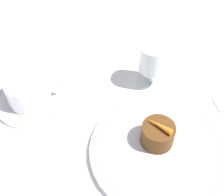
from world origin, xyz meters
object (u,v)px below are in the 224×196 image
wine_glass (153,61)px  dinner_plate (158,151)px  coffee_cup (28,89)px  dessert_cake (158,134)px

wine_glass → dinner_plate: bearing=-100.2°
dinner_plate → coffee_cup: 0.30m
coffee_cup → wine_glass: bearing=2.4°
coffee_cup → wine_glass: (0.27, 0.01, 0.03)m
dinner_plate → coffee_cup: coffee_cup is taller
dessert_cake → coffee_cup: bearing=147.2°
dinner_plate → dessert_cake: 0.03m
dinner_plate → coffee_cup: size_ratio=2.21×
dinner_plate → coffee_cup: (-0.24, 0.18, 0.03)m
dinner_plate → dessert_cake: size_ratio=4.13×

